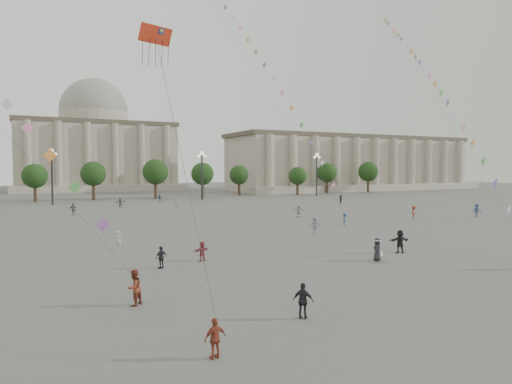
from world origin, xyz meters
name	(u,v)px	position (x,y,z in m)	size (l,w,h in m)	color
ground	(340,273)	(0.00, 0.00, 0.00)	(360.00, 360.00, 0.00)	#575452
hall_east	(353,163)	(75.00, 93.89, 8.43)	(84.00, 26.22, 17.20)	#ABA390
hall_central	(95,145)	(0.00, 129.22, 14.23)	(48.30, 34.30, 35.50)	#ABA390
tree_row	(125,175)	(0.00, 78.00, 5.39)	(137.12, 5.12, 8.00)	#35271A
lamp_post_mid_west	(52,166)	(-15.00, 70.00, 7.35)	(2.00, 0.90, 10.65)	#262628
lamp_post_mid_east	(202,166)	(15.00, 70.00, 7.35)	(2.00, 0.90, 10.65)	#262628
lamp_post_far_east	(317,166)	(45.00, 70.00, 7.35)	(2.00, 0.90, 10.65)	#262628
person_crowd_0	(160,198)	(5.06, 68.00, 0.82)	(0.96, 0.40, 1.64)	navy
person_crowd_3	(400,241)	(8.74, 3.62, 0.96)	(1.78, 0.57, 1.92)	black
person_crowd_4	(177,203)	(4.19, 52.78, 0.88)	(1.64, 0.52, 1.77)	beige
person_crowd_6	(315,225)	(8.49, 15.88, 0.95)	(1.23, 0.71, 1.90)	slate
person_crowd_7	(299,211)	(15.83, 31.03, 0.88)	(1.64, 0.52, 1.77)	#AEAFAA
person_crowd_8	(414,212)	(28.26, 21.37, 0.95)	(1.22, 0.70, 1.90)	brown
person_crowd_9	(341,200)	(35.31, 47.20, 0.86)	(1.60, 0.51, 1.72)	black
person_crowd_12	(120,203)	(-4.68, 56.76, 0.97)	(1.79, 0.57, 1.93)	slate
person_crowd_13	(119,240)	(-11.84, 15.83, 0.79)	(0.58, 0.38, 1.58)	#B9B8B5
person_crowd_14	(477,210)	(38.39, 19.45, 0.96)	(1.25, 0.72, 1.93)	navy
person_crowd_16	(73,210)	(-13.16, 46.39, 0.95)	(1.12, 0.46, 1.91)	#58585C
tourist_0	(215,338)	(-12.55, -9.19, 0.76)	(0.89, 0.37, 1.53)	brown
tourist_1	(303,301)	(-7.26, -6.85, 0.84)	(0.99, 0.41, 1.69)	black
tourist_2	(202,251)	(-7.06, 7.76, 0.74)	(1.38, 0.44, 1.48)	maroon
tourist_4	(161,257)	(-10.48, 6.60, 0.79)	(0.92, 0.38, 1.57)	black
kite_flyer_0	(134,288)	(-13.93, -1.27, 0.93)	(0.90, 0.70, 1.86)	maroon
kite_flyer_1	(345,220)	(15.25, 19.56, 0.81)	(1.05, 0.60, 1.62)	#374B7B
hat_person	(377,249)	(4.84, 1.91, 0.91)	(1.00, 0.98, 1.74)	black
dragon_kite	(156,48)	(-11.45, 3.53, 14.42)	(2.25, 7.03, 18.76)	#B72913
kite_train_mid	(226,14)	(9.06, 41.86, 30.89)	(12.22, 41.57, 69.25)	#3F3F3F
kite_train_east	(418,64)	(30.18, 23.05, 21.47)	(34.37, 51.82, 73.61)	#3F3F3F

